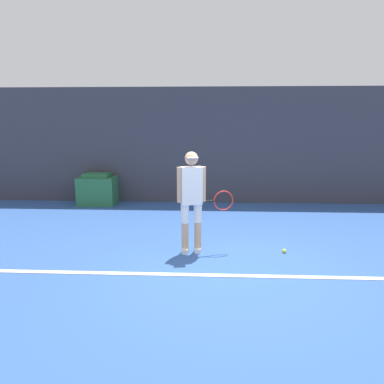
{
  "coord_description": "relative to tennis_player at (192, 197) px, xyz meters",
  "views": [
    {
      "loc": [
        -0.27,
        -5.44,
        2.2
      ],
      "look_at": [
        -0.58,
        0.84,
        1.01
      ],
      "focal_mm": 35.0,
      "sensor_mm": 36.0,
      "label": 1
    }
  ],
  "objects": [
    {
      "name": "back_wall",
      "position": [
        0.57,
        4.05,
        0.59
      ],
      "size": [
        24.0,
        0.1,
        3.09
      ],
      "color": "#383842",
      "rests_on": "ground_plane"
    },
    {
      "name": "ground_plane",
      "position": [
        0.57,
        -0.64,
        -0.96
      ],
      "size": [
        24.0,
        24.0,
        0.0
      ],
      "primitive_type": "plane",
      "color": "#2D5193"
    },
    {
      "name": "tennis_player",
      "position": [
        0.0,
        0.0,
        0.0
      ],
      "size": [
        0.94,
        0.35,
        1.71
      ],
      "rotation": [
        0.0,
        0.0,
        0.22
      ],
      "color": "tan",
      "rests_on": "ground_plane"
    },
    {
      "name": "covered_chair",
      "position": [
        -2.71,
        3.6,
        -0.56
      ],
      "size": [
        0.97,
        0.69,
        0.84
      ],
      "color": "#28663D",
      "rests_on": "ground_plane"
    },
    {
      "name": "court_baseline",
      "position": [
        0.57,
        -0.99,
        -0.95
      ],
      "size": [
        21.6,
        0.1,
        0.01
      ],
      "color": "white",
      "rests_on": "ground_plane"
    },
    {
      "name": "tennis_ball",
      "position": [
        1.56,
        0.04,
        -0.92
      ],
      "size": [
        0.07,
        0.07,
        0.07
      ],
      "color": "#D1E533",
      "rests_on": "ground_plane"
    }
  ]
}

